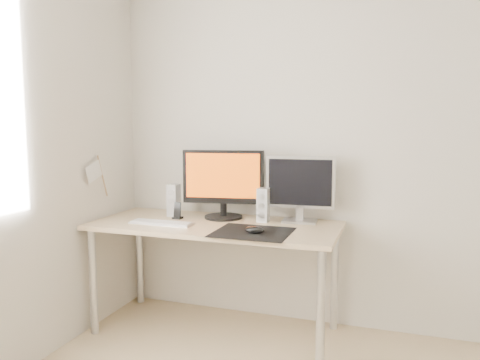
# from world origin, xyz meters

# --- Properties ---
(wall_back) EXTENTS (3.50, 0.00, 3.50)m
(wall_back) POSITION_xyz_m (0.00, 1.75, 1.25)
(wall_back) COLOR silver
(wall_back) RESTS_ON ground
(mousepad) EXTENTS (0.45, 0.40, 0.00)m
(mousepad) POSITION_xyz_m (-0.62, 1.21, 0.73)
(mousepad) COLOR black
(mousepad) RESTS_ON desk
(mouse) EXTENTS (0.12, 0.07, 0.04)m
(mouse) POSITION_xyz_m (-0.60, 1.18, 0.75)
(mouse) COLOR black
(mouse) RESTS_ON mousepad
(desk) EXTENTS (1.60, 0.70, 0.73)m
(desk) POSITION_xyz_m (-0.93, 1.38, 0.65)
(desk) COLOR #D1B587
(desk) RESTS_ON ground
(main_monitor) EXTENTS (0.55, 0.30, 0.47)m
(main_monitor) POSITION_xyz_m (-0.93, 1.55, 0.98)
(main_monitor) COLOR black
(main_monitor) RESTS_ON desk
(second_monitor) EXTENTS (0.45, 0.18, 0.43)m
(second_monitor) POSITION_xyz_m (-0.42, 1.60, 0.97)
(second_monitor) COLOR #BCBCBE
(second_monitor) RESTS_ON desk
(speaker_left) EXTENTS (0.07, 0.09, 0.22)m
(speaker_left) POSITION_xyz_m (-1.29, 1.51, 0.84)
(speaker_left) COLOR silver
(speaker_left) RESTS_ON desk
(speaker_right) EXTENTS (0.07, 0.09, 0.22)m
(speaker_right) POSITION_xyz_m (-0.65, 1.53, 0.84)
(speaker_right) COLOR silver
(speaker_right) RESTS_ON desk
(keyboard) EXTENTS (0.42, 0.12, 0.02)m
(keyboard) POSITION_xyz_m (-1.25, 1.25, 0.74)
(keyboard) COLOR silver
(keyboard) RESTS_ON desk
(phone_dock) EXTENTS (0.06, 0.05, 0.11)m
(phone_dock) POSITION_xyz_m (-1.23, 1.44, 0.76)
(phone_dock) COLOR black
(phone_dock) RESTS_ON desk
(pennant) EXTENTS (0.01, 0.23, 0.29)m
(pennant) POSITION_xyz_m (-1.72, 1.24, 1.05)
(pennant) COLOR #A57F54
(pennant) RESTS_ON wall_left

